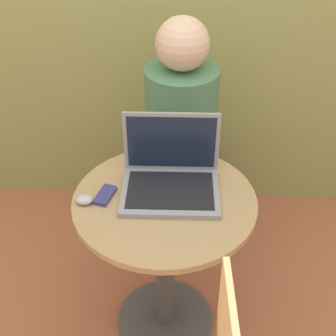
% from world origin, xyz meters
% --- Properties ---
extents(ground_plane, '(12.00, 12.00, 0.00)m').
position_xyz_m(ground_plane, '(0.00, 0.00, 0.00)').
color(ground_plane, '#B26042').
extents(round_table, '(0.66, 0.66, 0.71)m').
position_xyz_m(round_table, '(0.00, 0.00, 0.50)').
color(round_table, '#4C4C51').
rests_on(round_table, ground_plane).
extents(laptop, '(0.35, 0.28, 0.26)m').
position_xyz_m(laptop, '(0.02, 0.07, 0.77)').
color(laptop, gray).
rests_on(laptop, round_table).
extents(cell_phone, '(0.08, 0.11, 0.02)m').
position_xyz_m(cell_phone, '(-0.21, 0.00, 0.72)').
color(cell_phone, navy).
rests_on(cell_phone, round_table).
extents(computer_mouse, '(0.06, 0.05, 0.03)m').
position_xyz_m(computer_mouse, '(-0.28, -0.03, 0.73)').
color(computer_mouse, '#B2B2B7').
rests_on(computer_mouse, round_table).
extents(person_seated, '(0.34, 0.50, 1.20)m').
position_xyz_m(person_seated, '(0.05, 0.56, 0.51)').
color(person_seated, brown).
rests_on(person_seated, ground_plane).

